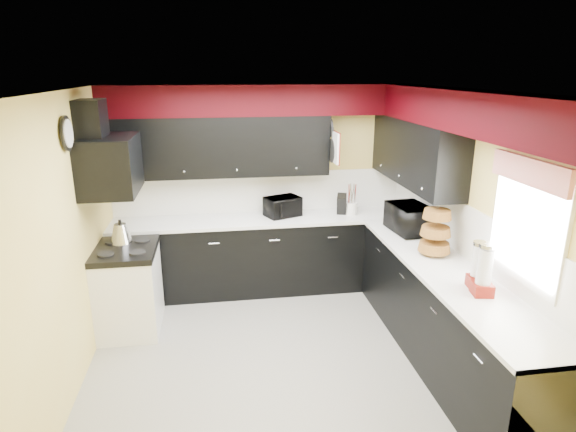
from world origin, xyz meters
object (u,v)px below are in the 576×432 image
object	(u,v)px
microwave	(410,219)
utensil_crock	(352,208)
toaster_oven	(283,207)
kettle	(121,233)
knife_block	(342,204)

from	to	relation	value
microwave	utensil_crock	xyz separation A→B (m)	(-0.45, 0.74, -0.07)
toaster_oven	kettle	distance (m)	1.91
microwave	utensil_crock	size ratio (longest dim) A/B	3.57
knife_block	microwave	bearing A→B (deg)	-36.12
toaster_oven	microwave	bearing A→B (deg)	-53.80
utensil_crock	knife_block	distance (m)	0.13
utensil_crock	knife_block	world-z (taller)	knife_block
microwave	kettle	distance (m)	3.11
knife_block	kettle	size ratio (longest dim) A/B	1.10
toaster_oven	knife_block	world-z (taller)	knife_block
microwave	knife_block	distance (m)	0.96
microwave	toaster_oven	bearing A→B (deg)	52.43
toaster_oven	microwave	distance (m)	1.53
microwave	knife_block	xyz separation A→B (m)	(-0.56, 0.78, -0.03)
toaster_oven	utensil_crock	xyz separation A→B (m)	(0.85, -0.06, -0.04)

